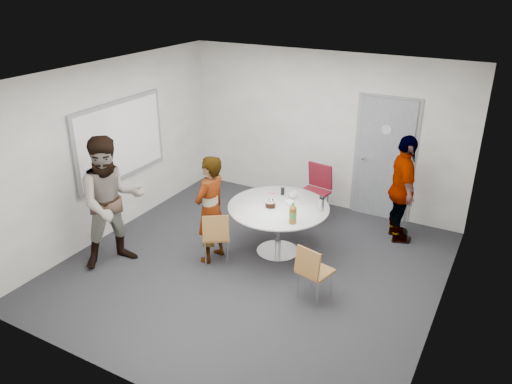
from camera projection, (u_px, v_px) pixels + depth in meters
The scene contains 15 objects.
floor at pixel (252, 267), 7.12m from camera, with size 5.00×5.00×0.00m, color #242428.
ceiling at pixel (252, 77), 6.02m from camera, with size 5.00×5.00×0.00m, color silver.
wall_back at pixel (323, 131), 8.57m from camera, with size 5.00×5.00×0.00m, color #BAB7B0.
wall_left at pixel (111, 150), 7.67m from camera, with size 5.00×5.00×0.00m, color #BAB7B0.
wall_right at pixel (450, 222), 5.47m from camera, with size 5.00×5.00×0.00m, color #BAB7B0.
wall_front at pixel (119, 272), 4.57m from camera, with size 5.00×5.00×0.00m, color #BAB7B0.
door at pixel (384, 160), 8.20m from camera, with size 1.02×0.17×2.12m.
whiteboard at pixel (121, 140), 7.78m from camera, with size 0.04×1.90×1.25m.
table at pixel (280, 213), 7.23m from camera, with size 1.47×1.47×1.07m.
chair_near_left at pixel (216, 233), 7.03m from camera, with size 0.54×0.55×0.81m.
chair_near_right at pixel (312, 269), 6.22m from camera, with size 0.45×0.48×0.79m.
chair_far at pixel (316, 186), 8.30m from camera, with size 0.52×0.55×0.96m.
person_main at pixel (211, 209), 7.02m from camera, with size 0.58×0.38×1.59m, color #A5C6EA.
person_left at pixel (112, 202), 6.88m from camera, with size 0.92×0.72×1.90m, color white.
person_right at pixel (402, 189), 7.53m from camera, with size 0.99×0.41×1.70m, color black.
Camera 1 is at (2.98, -5.28, 3.89)m, focal length 35.00 mm.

